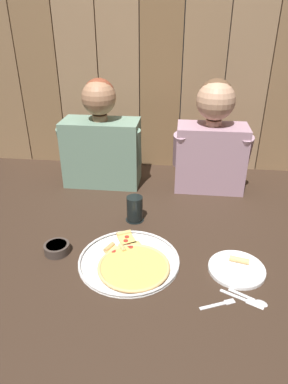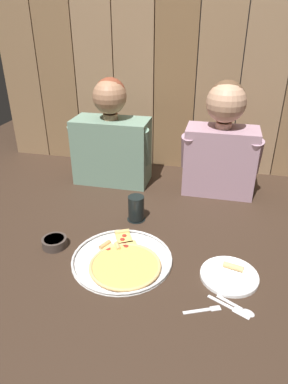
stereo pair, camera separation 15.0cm
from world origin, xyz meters
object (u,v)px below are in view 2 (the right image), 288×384
object	(u,v)px
pizza_tray	(123,261)
diner_right	(222,142)
dinner_plate	(229,275)
drinking_glass	(136,208)
diner_left	(111,138)
dipping_bowl	(54,242)

from	to	relation	value
pizza_tray	diner_right	xyz separation A→B (m)	(0.33, 0.71, 0.27)
dinner_plate	drinking_glass	bearing A→B (deg)	144.23
diner_right	pizza_tray	bearing A→B (deg)	-115.19
pizza_tray	diner_left	world-z (taller)	diner_left
dinner_plate	dipping_bowl	bearing A→B (deg)	177.57
pizza_tray	diner_right	world-z (taller)	diner_right
drinking_glass	diner_left	xyz separation A→B (m)	(-0.24, 0.39, 0.20)
dinner_plate	diner_left	size ratio (longest dim) A/B	0.37
dipping_bowl	pizza_tray	bearing A→B (deg)	-7.21
drinking_glass	diner_right	distance (m)	0.58
dinner_plate	diner_left	distance (m)	1.01
diner_left	diner_right	world-z (taller)	diner_right
pizza_tray	diner_right	bearing A→B (deg)	64.81
dinner_plate	dipping_bowl	size ratio (longest dim) A/B	2.08
dipping_bowl	diner_right	bearing A→B (deg)	46.10
diner_left	dipping_bowl	bearing A→B (deg)	-94.02
dinner_plate	diner_right	distance (m)	0.76
pizza_tray	diner_right	size ratio (longest dim) A/B	0.68
diner_left	diner_right	distance (m)	0.60
dinner_plate	drinking_glass	distance (m)	0.54
dipping_bowl	diner_left	xyz separation A→B (m)	(0.05, 0.67, 0.24)
pizza_tray	drinking_glass	world-z (taller)	drinking_glass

